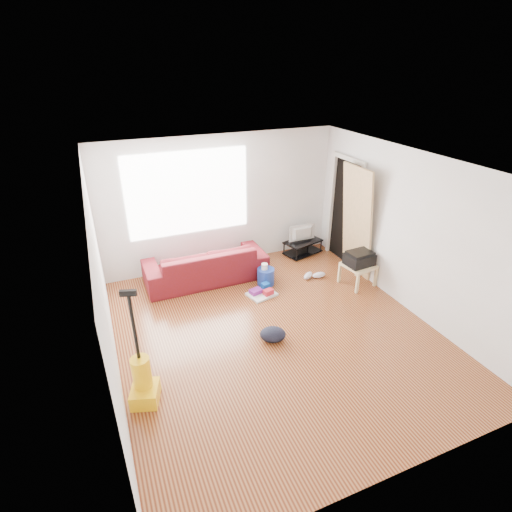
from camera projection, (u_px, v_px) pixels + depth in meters
name	position (u px, v px, depth m)	size (l,w,h in m)	color
room	(278.00, 253.00, 5.54)	(4.51, 5.01, 2.51)	#571E0E
sofa	(207.00, 279.00, 7.39)	(2.19, 0.86, 0.64)	#5D1011
tv_stand	(303.00, 247.00, 8.29)	(0.85, 0.62, 0.29)	black
tv	(303.00, 233.00, 8.15)	(0.58, 0.08, 0.33)	black
side_table	(358.00, 267.00, 7.08)	(0.57, 0.57, 0.40)	tan
printer	(360.00, 258.00, 7.00)	(0.50, 0.40, 0.25)	black
bucket	(266.00, 284.00, 7.23)	(0.31, 0.31, 0.31)	#1C3A9A
toilet_paper	(264.00, 274.00, 7.14)	(0.11, 0.11, 0.10)	white
cleaning_tray	(262.00, 292.00, 6.88)	(0.53, 0.46, 0.16)	silver
backpack	(273.00, 340.00, 5.80)	(0.38, 0.30, 0.21)	black
sneakers	(314.00, 275.00, 7.40)	(0.47, 0.24, 0.11)	silver
vacuum	(143.00, 381.00, 4.69)	(0.41, 0.44, 1.49)	yellow
door_panel	(351.00, 272.00, 7.65)	(0.04, 0.82, 2.05)	#A18853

